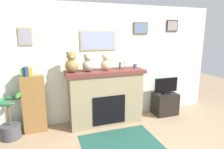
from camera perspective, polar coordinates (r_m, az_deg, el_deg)
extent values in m
cube|color=silver|center=(4.42, -0.43, 3.51)|extent=(5.20, 0.12, 2.60)
cube|color=tan|center=(4.21, -4.06, 10.12)|extent=(0.80, 0.02, 0.42)
cube|color=#8390B4|center=(4.20, -4.02, 10.12)|extent=(0.76, 0.00, 0.38)
cube|color=black|center=(5.03, 17.59, 13.76)|extent=(0.31, 0.02, 0.27)
cube|color=gray|center=(5.02, 17.66, 13.75)|extent=(0.27, 0.00, 0.23)
cube|color=tan|center=(4.08, -24.51, 10.35)|extent=(0.25, 0.02, 0.34)
cube|color=gray|center=(4.07, -24.52, 10.34)|extent=(0.21, 0.00, 0.30)
cube|color=brown|center=(4.58, 8.57, 13.53)|extent=(0.36, 0.02, 0.27)
cube|color=slate|center=(4.57, 8.63, 13.53)|extent=(0.32, 0.00, 0.23)
cube|color=gray|center=(4.24, -1.94, -7.19)|extent=(1.57, 0.51, 1.12)
cube|color=brown|center=(4.08, -2.00, 0.80)|extent=(1.69, 0.57, 0.08)
cube|color=black|center=(4.07, -0.82, -10.64)|extent=(0.71, 0.02, 0.62)
cube|color=olive|center=(4.13, -22.26, -8.31)|extent=(0.44, 0.16, 1.17)
cube|color=#32773F|center=(3.97, -25.33, 0.57)|extent=(0.03, 0.13, 0.16)
cube|color=black|center=(3.97, -24.77, 0.71)|extent=(0.03, 0.13, 0.17)
cube|color=navy|center=(3.96, -24.10, 0.83)|extent=(0.05, 0.13, 0.18)
cube|color=gold|center=(3.96, -23.23, 0.77)|extent=(0.06, 0.13, 0.16)
cylinder|color=#3F3F44|center=(4.25, -27.98, -14.83)|extent=(0.35, 0.35, 0.27)
cylinder|color=brown|center=(4.11, -28.50, -10.20)|extent=(0.04, 0.04, 0.46)
ellipsoid|color=#336A2D|center=(3.96, -26.23, -5.51)|extent=(0.12, 0.36, 0.08)
ellipsoid|color=#26683A|center=(4.21, -27.64, -6.24)|extent=(0.37, 0.19, 0.08)
ellipsoid|color=#266F3E|center=(4.08, -30.51, -7.03)|extent=(0.17, 0.37, 0.08)
ellipsoid|color=#27673C|center=(3.90, -29.56, -7.66)|extent=(0.37, 0.16, 0.08)
cube|color=black|center=(4.94, 15.56, -8.41)|extent=(0.57, 0.40, 0.53)
cube|color=black|center=(4.85, 15.76, -5.25)|extent=(0.20, 0.14, 0.04)
cube|color=black|center=(4.80, 15.89, -3.03)|extent=(0.62, 0.03, 0.35)
cube|color=black|center=(4.79, 16.01, -3.08)|extent=(0.58, 0.00, 0.31)
cube|color=#1D4A3F|center=(3.69, 2.69, -20.04)|extent=(1.41, 1.07, 0.01)
cylinder|color=#4C517A|center=(4.29, 6.93, 2.54)|extent=(0.09, 0.09, 0.10)
cube|color=brown|center=(4.16, 3.02, 2.62)|extent=(0.12, 0.08, 0.15)
cylinder|color=white|center=(4.12, 3.26, 2.84)|extent=(0.10, 0.01, 0.10)
sphere|color=olive|center=(3.89, -11.96, 2.54)|extent=(0.26, 0.26, 0.26)
sphere|color=olive|center=(3.86, -12.09, 5.46)|extent=(0.19, 0.19, 0.19)
sphere|color=olive|center=(3.84, -13.12, 6.25)|extent=(0.07, 0.07, 0.07)
sphere|color=olive|center=(3.86, -11.14, 6.36)|extent=(0.07, 0.07, 0.07)
sphere|color=beige|center=(3.78, -11.94, 5.19)|extent=(0.06, 0.06, 0.06)
sphere|color=#A0977F|center=(3.94, -7.15, 2.63)|extent=(0.23, 0.23, 0.23)
sphere|color=#A0977F|center=(3.92, -7.22, 5.17)|extent=(0.17, 0.17, 0.17)
sphere|color=#A0977F|center=(3.90, -8.09, 5.87)|extent=(0.06, 0.06, 0.06)
sphere|color=#A0977F|center=(3.92, -6.39, 5.95)|extent=(0.06, 0.06, 0.06)
sphere|color=beige|center=(3.85, -7.01, 4.94)|extent=(0.05, 0.05, 0.05)
sphere|color=#CDB386|center=(4.04, -1.79, 2.88)|extent=(0.23, 0.23, 0.23)
sphere|color=#CDB386|center=(4.01, -1.81, 5.27)|extent=(0.16, 0.16, 0.16)
sphere|color=#CDB386|center=(3.99, -2.60, 5.93)|extent=(0.06, 0.06, 0.06)
sphere|color=#CDB386|center=(4.02, -1.04, 5.99)|extent=(0.06, 0.06, 0.06)
sphere|color=beige|center=(3.95, -1.53, 5.05)|extent=(0.05, 0.05, 0.05)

